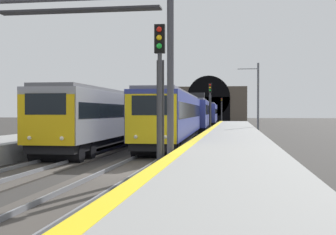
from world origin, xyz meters
TOP-DOWN VIEW (x-y plane):
  - ground_plane at (0.00, 0.00)m, footprint 320.00×320.00m
  - platform_right at (0.00, -4.25)m, footprint 112.00×4.41m
  - platform_right_edge_strip at (0.00, -2.29)m, footprint 112.00×0.50m
  - track_main_line at (0.00, 0.00)m, footprint 160.00×3.02m
  - track_adjacent_line at (0.00, 4.23)m, footprint 160.00×2.96m
  - train_main_approaching at (35.81, -0.00)m, footprint 63.26×3.28m
  - train_adjacent_platform at (20.57, 4.23)m, footprint 36.97×2.92m
  - railway_signal_near at (-1.55, -1.76)m, footprint 0.39×0.38m
  - railway_signal_mid at (31.67, -1.76)m, footprint 0.39×0.38m
  - railway_signal_far at (74.73, -1.76)m, footprint 0.39×0.38m
  - overhead_signal_gantry at (0.55, 2.11)m, footprint 0.70×8.19m
  - tunnel_portal at (95.96, 2.11)m, footprint 2.94×19.14m
  - catenary_mast_near at (29.78, -6.82)m, footprint 0.22×2.23m

SIDE VIEW (x-z plane):
  - ground_plane at x=0.00m, z-range 0.00..0.00m
  - track_main_line at x=0.00m, z-range -0.06..0.15m
  - track_adjacent_line at x=0.00m, z-range -0.06..0.15m
  - platform_right at x=0.00m, z-range 0.00..0.96m
  - platform_right_edge_strip at x=0.00m, z-range 0.96..0.97m
  - train_main_approaching at x=35.81m, z-range -0.17..4.62m
  - train_adjacent_platform at x=20.57m, z-range -0.17..4.66m
  - railway_signal_far at x=74.73m, z-range 0.45..5.83m
  - railway_signal_mid at x=31.67m, z-range 0.57..6.24m
  - railway_signal_near at x=-1.55m, z-range 0.58..6.30m
  - catenary_mast_near at x=29.78m, z-range 0.11..7.71m
  - tunnel_portal at x=95.96m, z-range -1.33..10.21m
  - overhead_signal_gantry at x=0.55m, z-range 1.85..9.49m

